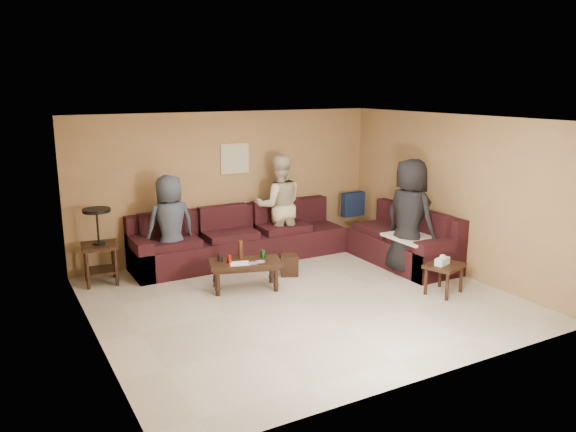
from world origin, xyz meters
The scene contains 10 objects.
room centered at (0.00, 0.00, 1.66)m, with size 5.60×5.50×2.50m.
sectional_sofa centered at (0.81, 1.52, 0.33)m, with size 4.65×2.90×0.97m.
coffee_table centered at (-0.52, 0.76, 0.37)m, with size 1.14×0.79×0.71m.
end_table_left centered at (-2.32, 2.04, 0.61)m, with size 0.56×0.56×1.16m.
side_table_right centered at (1.90, -0.78, 0.38)m, with size 0.65×0.58×0.59m.
waste_bin centered at (0.36, 1.00, 0.16)m, with size 0.27×0.27×0.32m, color black.
wall_art centered at (0.10, 2.48, 1.70)m, with size 0.52×0.04×0.52m.
person_left centered at (-1.26, 1.91, 0.80)m, with size 0.78×0.51×1.60m, color #313945.
person_middle centered at (0.73, 2.05, 0.88)m, with size 0.86×0.67×1.77m, color #C5B592.
person_right centered at (2.05, 0.18, 0.92)m, with size 0.90×0.58×1.84m, color black.
Camera 1 is at (-3.73, -6.39, 2.93)m, focal length 35.00 mm.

